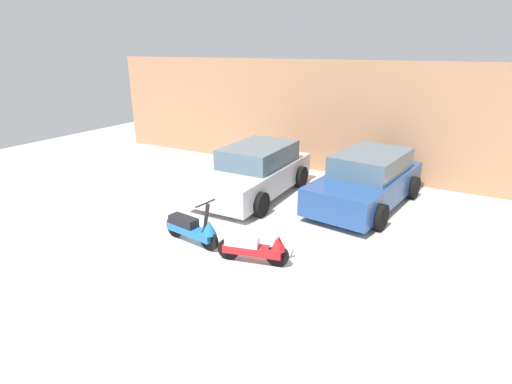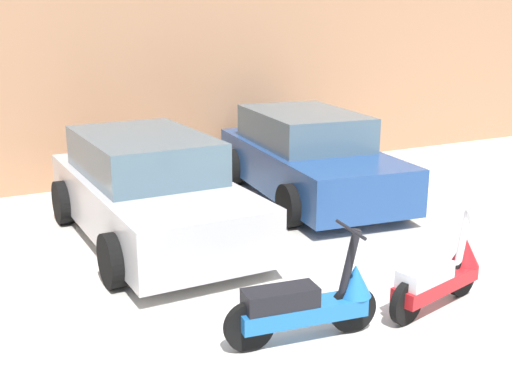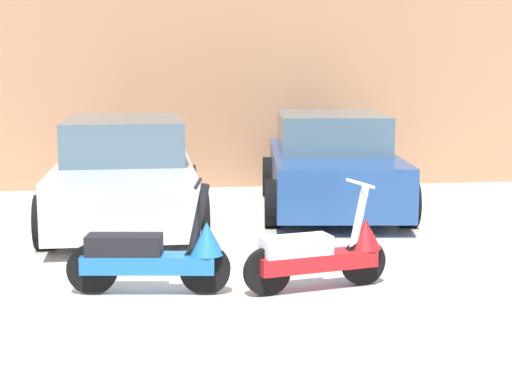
{
  "view_description": "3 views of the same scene",
  "coord_description": "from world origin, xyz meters",
  "px_view_note": "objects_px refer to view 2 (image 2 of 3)",
  "views": [
    {
      "loc": [
        4.02,
        -5.62,
        4.2
      ],
      "look_at": [
        -0.56,
        2.43,
        0.82
      ],
      "focal_mm": 28.0,
      "sensor_mm": 36.0,
      "label": 1
    },
    {
      "loc": [
        -4.26,
        -4.08,
        3.08
      ],
      "look_at": [
        -0.71,
        2.72,
        0.94
      ],
      "focal_mm": 45.0,
      "sensor_mm": 36.0,
      "label": 2
    },
    {
      "loc": [
        -1.14,
        -6.71,
        2.18
      ],
      "look_at": [
        -0.01,
        2.3,
        0.72
      ],
      "focal_mm": 55.0,
      "sensor_mm": 36.0,
      "label": 3
    }
  ],
  "objects_px": {
    "scooter_front_left": "(309,303)",
    "car_rear_center": "(308,157)",
    "car_rear_left": "(149,190)",
    "scooter_front_right": "(440,275)"
  },
  "relations": [
    {
      "from": "scooter_front_left",
      "to": "car_rear_left",
      "type": "xyz_separation_m",
      "value": [
        -0.42,
        3.53,
        0.31
      ]
    },
    {
      "from": "car_rear_left",
      "to": "car_rear_center",
      "type": "relative_size",
      "value": 0.96
    },
    {
      "from": "scooter_front_right",
      "to": "car_rear_center",
      "type": "distance_m",
      "value": 4.53
    },
    {
      "from": "scooter_front_right",
      "to": "car_rear_center",
      "type": "height_order",
      "value": "car_rear_center"
    },
    {
      "from": "car_rear_left",
      "to": "scooter_front_right",
      "type": "bearing_deg",
      "value": 29.2
    },
    {
      "from": "car_rear_left",
      "to": "car_rear_center",
      "type": "bearing_deg",
      "value": 104.1
    },
    {
      "from": "scooter_front_left",
      "to": "car_rear_center",
      "type": "bearing_deg",
      "value": 65.73
    },
    {
      "from": "scooter_front_right",
      "to": "car_rear_left",
      "type": "bearing_deg",
      "value": 105.96
    },
    {
      "from": "scooter_front_right",
      "to": "car_rear_left",
      "type": "height_order",
      "value": "car_rear_left"
    },
    {
      "from": "scooter_front_left",
      "to": "scooter_front_right",
      "type": "bearing_deg",
      "value": 6.04
    }
  ]
}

